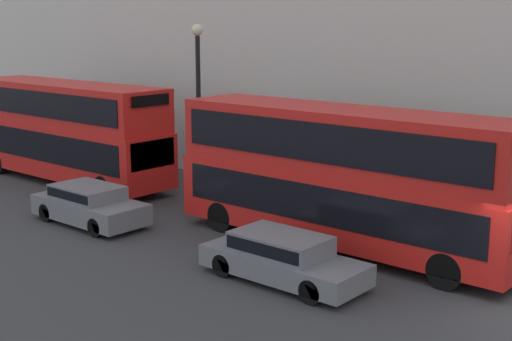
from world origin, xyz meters
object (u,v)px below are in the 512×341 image
bus_second_in_queue (68,128)px  bus_leading (343,172)px  car_dark_sedan (282,256)px  car_hatchback (89,203)px

bus_second_in_queue → bus_leading: bearing=-90.0°
car_dark_sedan → car_hatchback: size_ratio=1.07×
bus_leading → car_dark_sedan: 3.81m
bus_leading → bus_second_in_queue: size_ratio=1.03×
bus_leading → car_dark_sedan: (-3.40, -0.40, -1.67)m
car_dark_sedan → car_hatchback: (0.00, 8.43, 0.02)m
bus_second_in_queue → car_hatchback: (-3.40, -5.99, -1.64)m
bus_leading → bus_second_in_queue: bus_leading is taller
bus_leading → car_dark_sedan: bearing=-173.3°
bus_second_in_queue → car_hatchback: size_ratio=2.51×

